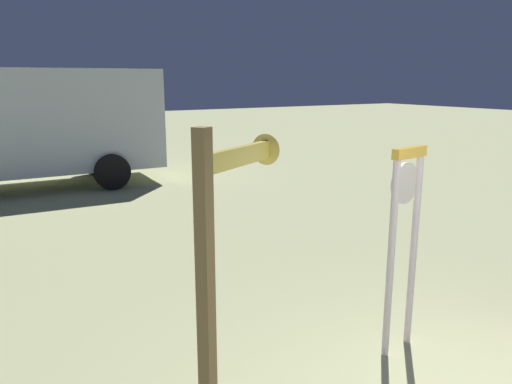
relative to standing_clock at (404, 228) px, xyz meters
The scene contains 3 objects.
standing_clock is the anchor object (origin of this frame).
arrow_sign 2.02m from the standing_clock, behind, with size 1.08×0.71×2.43m.
box_truck_near 10.45m from the standing_clock, 99.41° to the left, with size 6.28×2.75×2.99m.
Camera 1 is at (-3.33, -1.67, 2.73)m, focal length 34.44 mm.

